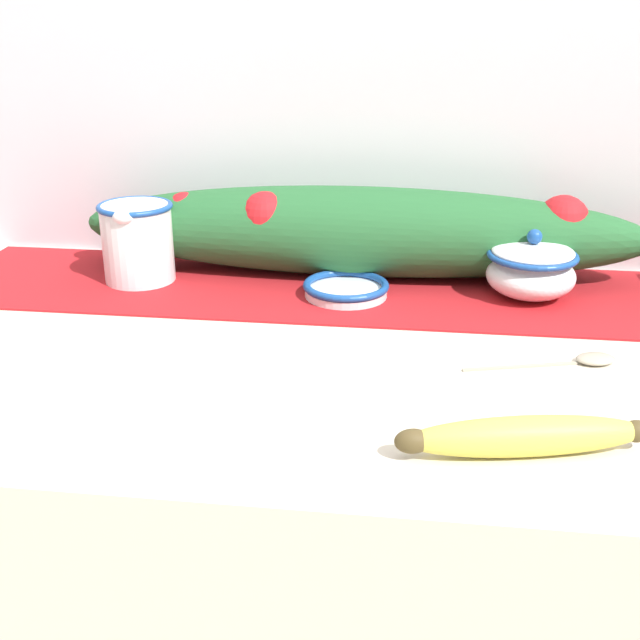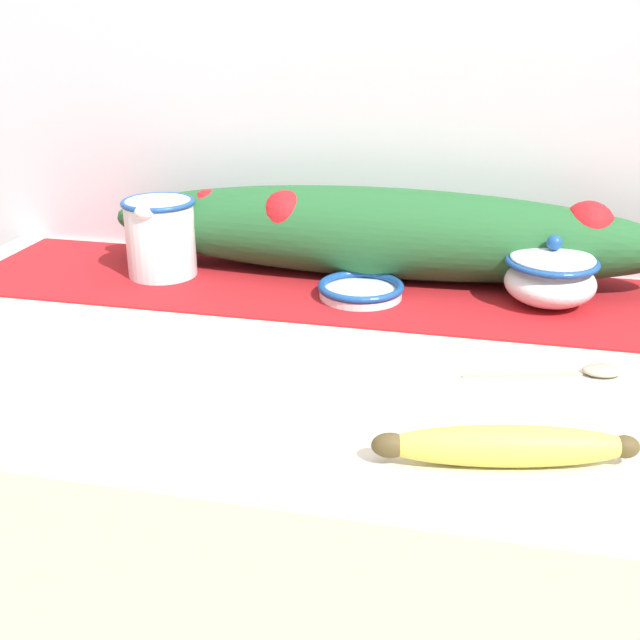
{
  "view_description": "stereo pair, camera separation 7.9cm",
  "coord_description": "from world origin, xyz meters",
  "px_view_note": "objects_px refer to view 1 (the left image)",
  "views": [
    {
      "loc": [
        0.09,
        -0.85,
        1.27
      ],
      "look_at": [
        -0.02,
        -0.05,
        0.94
      ],
      "focal_mm": 45.0,
      "sensor_mm": 36.0,
      "label": 1
    },
    {
      "loc": [
        0.17,
        -0.84,
        1.27
      ],
      "look_at": [
        -0.02,
        -0.05,
        0.94
      ],
      "focal_mm": 45.0,
      "sensor_mm": 36.0,
      "label": 2
    }
  ],
  "objects_px": {
    "small_dish": "(346,289)",
    "banana": "(524,436)",
    "cream_pitcher": "(138,239)",
    "sugar_bowl": "(531,269)",
    "spoon": "(588,360)"
  },
  "relations": [
    {
      "from": "sugar_bowl",
      "to": "banana",
      "type": "xyz_separation_m",
      "value": [
        -0.05,
        -0.41,
        -0.02
      ]
    },
    {
      "from": "small_dish",
      "to": "banana",
      "type": "bearing_deg",
      "value": -62.64
    },
    {
      "from": "cream_pitcher",
      "to": "small_dish",
      "type": "relative_size",
      "value": 1.06
    },
    {
      "from": "cream_pitcher",
      "to": "banana",
      "type": "height_order",
      "value": "cream_pitcher"
    },
    {
      "from": "spoon",
      "to": "sugar_bowl",
      "type": "bearing_deg",
      "value": 86.17
    },
    {
      "from": "cream_pitcher",
      "to": "small_dish",
      "type": "xyz_separation_m",
      "value": [
        0.3,
        -0.03,
        -0.05
      ]
    },
    {
      "from": "sugar_bowl",
      "to": "cream_pitcher",
      "type": "bearing_deg",
      "value": 179.85
    },
    {
      "from": "small_dish",
      "to": "cream_pitcher",
      "type": "bearing_deg",
      "value": 174.3
    },
    {
      "from": "cream_pitcher",
      "to": "spoon",
      "type": "height_order",
      "value": "cream_pitcher"
    },
    {
      "from": "cream_pitcher",
      "to": "sugar_bowl",
      "type": "bearing_deg",
      "value": -0.15
    },
    {
      "from": "sugar_bowl",
      "to": "banana",
      "type": "relative_size",
      "value": 0.52
    },
    {
      "from": "sugar_bowl",
      "to": "banana",
      "type": "height_order",
      "value": "sugar_bowl"
    },
    {
      "from": "sugar_bowl",
      "to": "spoon",
      "type": "height_order",
      "value": "sugar_bowl"
    },
    {
      "from": "spoon",
      "to": "banana",
      "type": "bearing_deg",
      "value": -129.78
    },
    {
      "from": "sugar_bowl",
      "to": "small_dish",
      "type": "distance_m",
      "value": 0.25
    }
  ]
}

